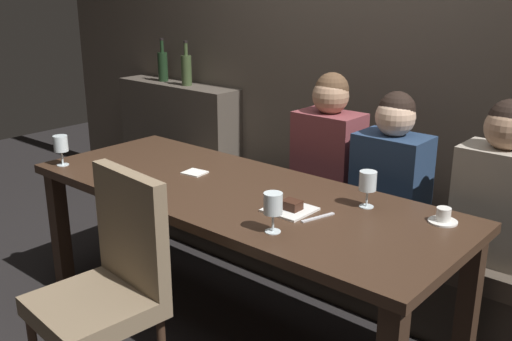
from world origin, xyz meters
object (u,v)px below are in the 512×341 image
(dessert_plate, at_px, (290,208))
(fork_on_table, at_px, (318,217))
(wine_glass_near_right, at_px, (273,204))
(espresso_cup, at_px, (443,217))
(banquette_bench, at_px, (317,241))
(wine_glass_near_left, at_px, (61,144))
(wine_bottle_dark_red, at_px, (163,65))
(wine_bottle_pale_label, at_px, (186,69))
(dining_table, at_px, (236,207))
(diner_redhead, at_px, (329,146))
(chair_near_side, at_px, (110,278))
(wine_glass_center_front, at_px, (368,183))
(diner_far_end, at_px, (500,186))
(diner_bearded, at_px, (392,166))

(dessert_plate, height_order, fork_on_table, dessert_plate)
(wine_glass_near_right, distance_m, espresso_cup, 0.72)
(banquette_bench, relative_size, espresso_cup, 20.83)
(wine_glass_near_left, distance_m, fork_on_table, 1.50)
(wine_glass_near_right, bearing_deg, dessert_plate, 110.38)
(wine_bottle_dark_red, xyz_separation_m, espresso_cup, (2.63, -0.77, -0.30))
(wine_bottle_pale_label, bearing_deg, fork_on_table, -28.62)
(dining_table, xyz_separation_m, diner_redhead, (0.05, 0.71, 0.16))
(dessert_plate, bearing_deg, espresso_cup, 29.31)
(chair_near_side, bearing_deg, fork_on_table, 53.03)
(wine_bottle_dark_red, height_order, wine_glass_center_front, wine_bottle_dark_red)
(diner_far_end, bearing_deg, dining_table, -145.38)
(wine_bottle_dark_red, bearing_deg, wine_glass_near_right, -31.10)
(chair_near_side, xyz_separation_m, wine_glass_near_right, (0.46, 0.45, 0.30))
(diner_redhead, distance_m, wine_glass_near_left, 1.45)
(wine_glass_near_right, height_order, dessert_plate, wine_glass_near_right)
(dining_table, bearing_deg, banquette_bench, 90.00)
(wine_bottle_dark_red, relative_size, wine_glass_near_left, 1.99)
(diner_far_end, bearing_deg, banquette_bench, 179.13)
(diner_redhead, xyz_separation_m, wine_bottle_dark_red, (-1.76, 0.32, 0.26))
(dining_table, relative_size, wine_glass_near_left, 13.41)
(dining_table, relative_size, fork_on_table, 12.94)
(diner_redhead, relative_size, wine_glass_near_left, 4.71)
(wine_bottle_dark_red, distance_m, espresso_cup, 2.75)
(diner_redhead, height_order, wine_glass_near_right, diner_redhead)
(wine_glass_near_left, bearing_deg, espresso_cup, 17.29)
(diner_far_end, bearing_deg, wine_glass_near_left, -152.89)
(banquette_bench, height_order, diner_bearded, diner_bearded)
(banquette_bench, bearing_deg, chair_near_side, -90.83)
(banquette_bench, height_order, espresso_cup, espresso_cup)
(wine_glass_center_front, bearing_deg, wine_glass_near_left, -161.09)
(dessert_plate, xyz_separation_m, fork_on_table, (0.14, 0.01, -0.01))
(dessert_plate, bearing_deg, diner_far_end, 49.15)
(diner_far_end, distance_m, wine_glass_near_left, 2.21)
(diner_far_end, height_order, wine_bottle_pale_label, wine_bottle_pale_label)
(diner_far_end, height_order, dessert_plate, diner_far_end)
(wine_glass_near_left, xyz_separation_m, wine_glass_near_right, (1.42, 0.06, 0.00))
(banquette_bench, xyz_separation_m, wine_bottle_dark_red, (-1.71, 0.34, 0.84))
(wine_bottle_pale_label, relative_size, dessert_plate, 1.72)
(wine_glass_near_left, bearing_deg, wine_bottle_dark_red, 118.58)
(espresso_cup, bearing_deg, diner_bearded, 137.84)
(wine_glass_center_front, height_order, fork_on_table, wine_glass_center_front)
(chair_near_side, bearing_deg, espresso_cup, 46.57)
(diner_far_end, bearing_deg, wine_bottle_dark_red, 172.61)
(wine_glass_near_right, relative_size, fork_on_table, 0.96)
(diner_bearded, xyz_separation_m, diner_far_end, (0.54, 0.00, 0.01))
(dining_table, xyz_separation_m, espresso_cup, (0.91, 0.27, 0.11))
(wine_glass_near_left, height_order, dessert_plate, wine_glass_near_left)
(dining_table, xyz_separation_m, wine_glass_near_left, (-0.97, -0.32, 0.20))
(wine_glass_center_front, bearing_deg, banquette_bench, 140.19)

